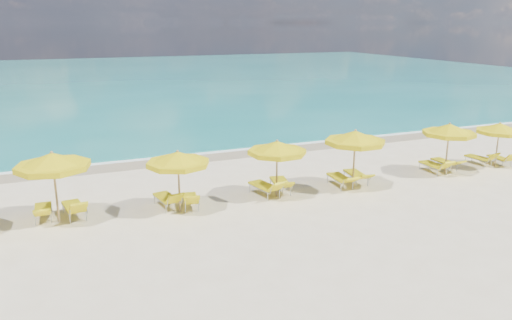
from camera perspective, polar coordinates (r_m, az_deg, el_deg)
name	(u,v)px	position (r m, az deg, el deg)	size (l,w,h in m)	color
ground_plane	(270,197)	(20.42, 1.60, -4.28)	(120.00, 120.00, 0.00)	beige
ocean	(117,79)	(66.39, -15.60, 8.90)	(120.00, 80.00, 0.30)	#157973
wet_sand_band	(215,155)	(27.05, -4.75, 0.62)	(120.00, 2.60, 0.01)	tan
foam_line	(210,151)	(27.79, -5.25, 1.01)	(120.00, 1.20, 0.03)	white
whitecap_near	(85,129)	(35.29, -18.93, 3.33)	(14.00, 0.36, 0.05)	white
whitecap_far	(243,102)	(45.01, -1.45, 6.61)	(18.00, 0.30, 0.05)	white
umbrella_2	(53,162)	(18.67, -22.23, -0.18)	(2.93, 2.93, 2.62)	tan
umbrella_3	(178,159)	(18.54, -8.92, 0.08)	(2.42, 2.42, 2.39)	tan
umbrella_4	(277,148)	(19.91, 2.42, 1.36)	(2.98, 2.98, 2.41)	tan
umbrella_5	(355,138)	(21.39, 11.27, 2.48)	(3.35, 3.35, 2.58)	tan
umbrella_6	(449,130)	(24.78, 21.22, 3.20)	(2.62, 2.62, 2.45)	tan
umbrella_7	(500,129)	(27.01, 26.07, 3.24)	(2.86, 2.86, 2.25)	tan
lounger_2_left	(43,213)	(19.72, -23.12, -5.64)	(0.62, 1.80, 0.76)	#A5A8AD
lounger_2_right	(75,211)	(19.49, -20.03, -5.50)	(0.90, 1.91, 0.90)	#A5A8AD
lounger_3_left	(167,202)	(19.55, -10.11, -4.73)	(0.90, 1.86, 0.88)	#A5A8AD
lounger_3_right	(191,202)	(19.44, -7.49, -4.80)	(0.80, 1.69, 0.80)	#A5A8AD
lounger_4_left	(265,190)	(20.53, 1.04, -3.46)	(1.03, 2.03, 0.90)	#A5A8AD
lounger_4_right	(281,186)	(21.06, 2.83, -3.00)	(1.04, 2.07, 0.80)	#A5A8AD
lounger_5_left	(340,181)	(21.98, 9.63, -2.43)	(0.73, 1.96, 0.76)	#A5A8AD
lounger_5_right	(356,178)	(22.62, 11.40, -2.01)	(0.87, 1.99, 0.73)	#A5A8AD
lounger_6_left	(434,168)	(25.11, 19.64, -0.88)	(0.65, 1.84, 0.84)	#A5A8AD
lounger_6_right	(445,165)	(25.95, 20.77, -0.51)	(0.60, 1.81, 0.69)	#A5A8AD
lounger_7_left	(479,161)	(27.40, 24.13, -0.06)	(0.78, 1.70, 0.81)	#A5A8AD
lounger_7_right	(500,161)	(27.88, 26.07, -0.06)	(0.69, 1.59, 0.77)	#A5A8AD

